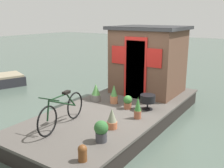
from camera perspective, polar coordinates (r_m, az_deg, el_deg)
ground_plane at (r=7.15m, az=0.90°, el=-8.53°), size 60.00×60.00×0.00m
houseboat_deck at (r=7.07m, az=0.90°, el=-6.88°), size 5.94×2.60×0.44m
houseboat_cabin at (r=8.31m, az=7.91°, el=5.30°), size 1.86×2.15×2.07m
bicycle at (r=5.85m, az=-10.78°, el=-5.77°), size 1.67×0.50×0.77m
potted_plant_rosemary at (r=7.50m, az=-3.53°, el=-1.95°), size 0.27×0.27×0.50m
potted_plant_ivy at (r=5.13m, az=-2.37°, el=-10.09°), size 0.28×0.28×0.43m
potted_plant_sage at (r=6.24m, az=5.63°, el=-5.28°), size 0.17×0.17×0.54m
potted_plant_geranium at (r=5.69m, az=-0.01°, el=-7.62°), size 0.23×0.23×0.46m
potted_plant_fern at (r=6.89m, az=3.44°, el=-3.89°), size 0.23×0.23×0.36m
potted_plant_lavender at (r=7.28m, az=0.43°, el=-2.32°), size 0.21×0.21×0.53m
charcoal_grill at (r=6.85m, az=7.78°, el=-3.28°), size 0.40×0.40×0.40m
mooring_bollard at (r=4.55m, az=-6.45°, el=-14.60°), size 0.16×0.16×0.30m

